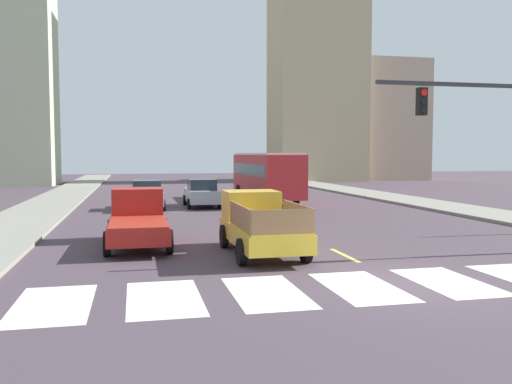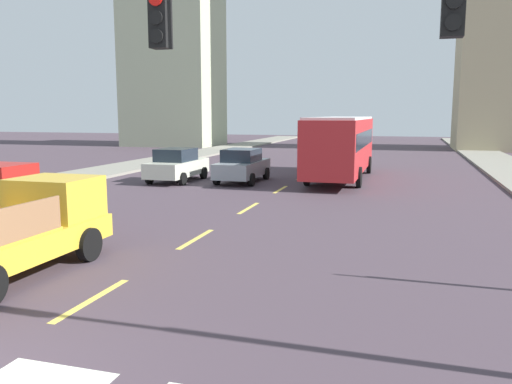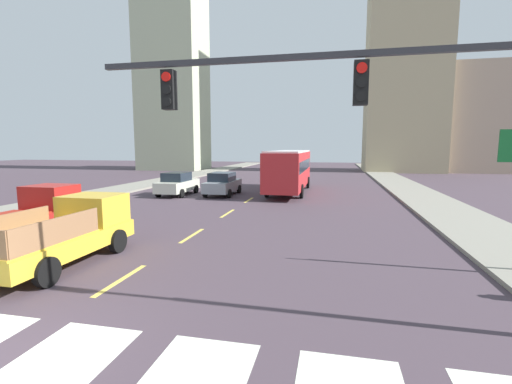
{
  "view_description": "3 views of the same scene",
  "coord_description": "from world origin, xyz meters",
  "px_view_note": "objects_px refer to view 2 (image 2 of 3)",
  "views": [
    {
      "loc": [
        -6.57,
        -12.21,
        3.24
      ],
      "look_at": [
        0.14,
        17.63,
        1.11
      ],
      "focal_mm": 38.15,
      "sensor_mm": 36.0,
      "label": 1
    },
    {
      "loc": [
        5.62,
        -4.1,
        3.48
      ],
      "look_at": [
        2.09,
        7.87,
        1.59
      ],
      "focal_mm": 36.28,
      "sensor_mm": 36.0,
      "label": 2
    },
    {
      "loc": [
        5.62,
        -4.34,
        3.62
      ],
      "look_at": [
        0.92,
        17.1,
        0.82
      ],
      "focal_mm": 24.93,
      "sensor_mm": 36.0,
      "label": 3
    }
  ],
  "objects_px": {
    "pickup_stakebed": "(20,230)",
    "sedan_mid": "(242,165)",
    "city_bus": "(341,143)",
    "sedan_far": "(177,165)"
  },
  "relations": [
    {
      "from": "pickup_stakebed",
      "to": "city_bus",
      "type": "relative_size",
      "value": 0.48
    },
    {
      "from": "pickup_stakebed",
      "to": "sedan_mid",
      "type": "height_order",
      "value": "pickup_stakebed"
    },
    {
      "from": "pickup_stakebed",
      "to": "sedan_far",
      "type": "bearing_deg",
      "value": 103.92
    },
    {
      "from": "pickup_stakebed",
      "to": "city_bus",
      "type": "height_order",
      "value": "city_bus"
    },
    {
      "from": "pickup_stakebed",
      "to": "sedan_far",
      "type": "height_order",
      "value": "pickup_stakebed"
    },
    {
      "from": "city_bus",
      "to": "sedan_far",
      "type": "bearing_deg",
      "value": -159.12
    },
    {
      "from": "sedan_mid",
      "to": "sedan_far",
      "type": "bearing_deg",
      "value": -168.52
    },
    {
      "from": "city_bus",
      "to": "sedan_mid",
      "type": "xyz_separation_m",
      "value": [
        -4.71,
        -2.61,
        -1.09
      ]
    },
    {
      "from": "sedan_mid",
      "to": "pickup_stakebed",
      "type": "bearing_deg",
      "value": -90.21
    },
    {
      "from": "city_bus",
      "to": "sedan_mid",
      "type": "bearing_deg",
      "value": -152.38
    }
  ]
}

